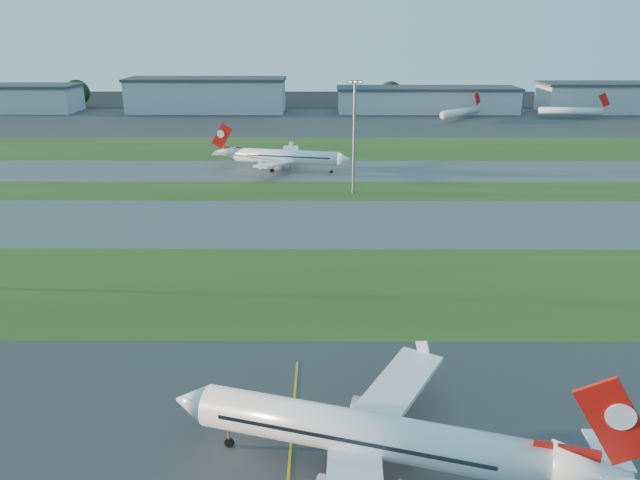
{
  "coord_description": "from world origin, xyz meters",
  "views": [
    {
      "loc": [
        7.98,
        -33.85,
        36.97
      ],
      "look_at": [
        7.52,
        53.56,
        7.0
      ],
      "focal_mm": 35.0,
      "sensor_mm": 36.0,
      "label": 1
    }
  ],
  "objects_px": {
    "light_mast_centre": "(354,130)",
    "mini_jet_far": "(571,111)",
    "airliner_taxiing": "(285,157)",
    "mini_jet_near": "(461,112)",
    "airliner_parked": "(370,436)"
  },
  "relations": [
    {
      "from": "mini_jet_near",
      "to": "light_mast_centre",
      "type": "distance_m",
      "value": 131.77
    },
    {
      "from": "airliner_taxiing",
      "to": "light_mast_centre",
      "type": "height_order",
      "value": "light_mast_centre"
    },
    {
      "from": "mini_jet_far",
      "to": "light_mast_centre",
      "type": "xyz_separation_m",
      "value": [
        -97.58,
        -124.97,
        11.53
      ]
    },
    {
      "from": "mini_jet_near",
      "to": "mini_jet_far",
      "type": "relative_size",
      "value": 0.77
    },
    {
      "from": "airliner_parked",
      "to": "mini_jet_far",
      "type": "relative_size",
      "value": 1.26
    },
    {
      "from": "airliner_parked",
      "to": "mini_jet_far",
      "type": "distance_m",
      "value": 243.81
    },
    {
      "from": "airliner_parked",
      "to": "light_mast_centre",
      "type": "distance_m",
      "value": 97.77
    },
    {
      "from": "airliner_taxiing",
      "to": "mini_jet_far",
      "type": "height_order",
      "value": "airliner_taxiing"
    },
    {
      "from": "airliner_taxiing",
      "to": "light_mast_centre",
      "type": "relative_size",
      "value": 1.35
    },
    {
      "from": "light_mast_centre",
      "to": "mini_jet_far",
      "type": "bearing_deg",
      "value": 52.02
    },
    {
      "from": "airliner_taxiing",
      "to": "mini_jet_far",
      "type": "bearing_deg",
      "value": -126.11
    },
    {
      "from": "airliner_parked",
      "to": "airliner_taxiing",
      "type": "height_order",
      "value": "airliner_parked"
    },
    {
      "from": "airliner_parked",
      "to": "light_mast_centre",
      "type": "relative_size",
      "value": 1.39
    },
    {
      "from": "airliner_taxiing",
      "to": "light_mast_centre",
      "type": "bearing_deg",
      "value": 138.76
    },
    {
      "from": "mini_jet_near",
      "to": "light_mast_centre",
      "type": "xyz_separation_m",
      "value": [
        -50.22,
        -121.28,
        11.53
      ]
    }
  ]
}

